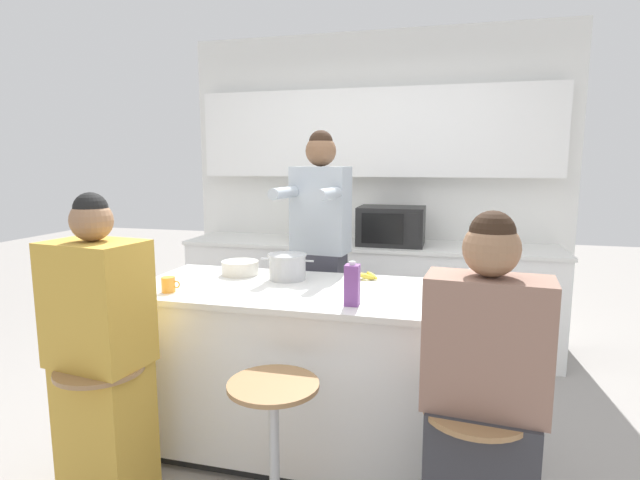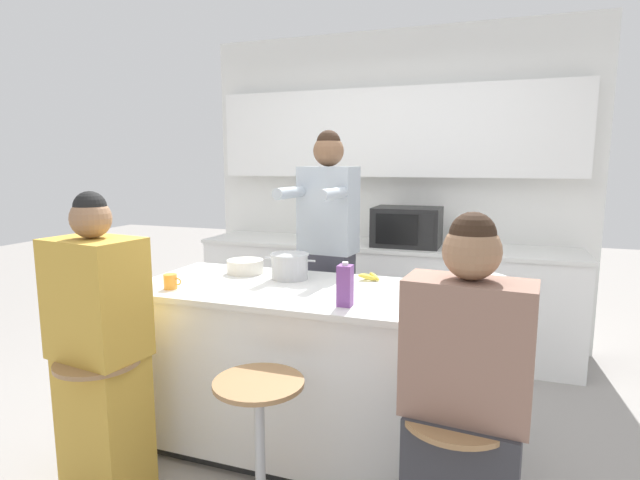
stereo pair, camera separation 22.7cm
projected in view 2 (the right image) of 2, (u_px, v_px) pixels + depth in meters
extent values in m
plane|color=gray|center=(315.00, 447.00, 2.78)|extent=(16.00, 16.00, 0.00)
cube|color=silver|center=(392.00, 188.00, 4.45)|extent=(3.38, 0.06, 2.70)
cube|color=white|center=(391.00, 133.00, 4.28)|extent=(3.11, 0.16, 0.75)
cube|color=white|center=(382.00, 297.00, 4.27)|extent=(3.11, 0.61, 0.87)
cube|color=silver|center=(383.00, 245.00, 4.20)|extent=(3.14, 0.64, 0.03)
cube|color=black|center=(315.00, 442.00, 2.78)|extent=(1.85, 0.71, 0.06)
cube|color=white|center=(315.00, 367.00, 2.71)|extent=(1.93, 0.79, 0.82)
cube|color=silver|center=(315.00, 291.00, 2.65)|extent=(1.97, 0.83, 0.03)
cylinder|color=#B7BABC|center=(103.00, 430.00, 2.32)|extent=(0.04, 0.04, 0.65)
cylinder|color=#997047|center=(98.00, 362.00, 2.27)|extent=(0.38, 0.38, 0.02)
cylinder|color=#B7BABC|center=(260.00, 458.00, 2.10)|extent=(0.04, 0.04, 0.65)
cylinder|color=#997047|center=(259.00, 383.00, 2.05)|extent=(0.38, 0.38, 0.02)
cylinder|color=#997047|center=(456.00, 419.00, 1.76)|extent=(0.38, 0.38, 0.02)
cube|color=#383842|center=(328.00, 325.00, 3.36)|extent=(0.32, 0.25, 0.98)
cube|color=#9EA8B2|center=(328.00, 210.00, 3.24)|extent=(0.38, 0.25, 0.56)
cylinder|color=#9EA8B2|center=(289.00, 193.00, 3.04)|extent=(0.10, 0.31, 0.07)
cylinder|color=#9EA8B2|center=(333.00, 194.00, 2.92)|extent=(0.10, 0.31, 0.07)
sphere|color=brown|center=(329.00, 151.00, 3.18)|extent=(0.22, 0.22, 0.20)
sphere|color=black|center=(329.00, 142.00, 3.17)|extent=(0.17, 0.17, 0.15)
cube|color=gold|center=(105.00, 424.00, 2.37)|extent=(0.41, 0.31, 0.68)
cube|color=gold|center=(96.00, 298.00, 2.27)|extent=(0.45, 0.34, 0.55)
sphere|color=#936B4C|center=(91.00, 218.00, 2.22)|extent=(0.20, 0.20, 0.18)
sphere|color=black|center=(90.00, 207.00, 2.21)|extent=(0.16, 0.16, 0.14)
cube|color=#896656|center=(467.00, 348.00, 1.74)|extent=(0.45, 0.26, 0.49)
sphere|color=#936B4C|center=(472.00, 251.00, 1.69)|extent=(0.22, 0.22, 0.20)
sphere|color=black|center=(473.00, 235.00, 1.68)|extent=(0.17, 0.17, 0.16)
cylinder|color=#B7BABC|center=(290.00, 267.00, 2.87)|extent=(0.21, 0.21, 0.14)
cylinder|color=#B7BABC|center=(290.00, 254.00, 2.86)|extent=(0.22, 0.22, 0.01)
cylinder|color=#B7BABC|center=(269.00, 258.00, 2.90)|extent=(0.05, 0.01, 0.01)
cylinder|color=#B7BABC|center=(311.00, 261.00, 2.82)|extent=(0.05, 0.01, 0.01)
cylinder|color=silver|center=(245.00, 266.00, 3.02)|extent=(0.22, 0.22, 0.08)
cylinder|color=white|center=(484.00, 284.00, 2.57)|extent=(0.23, 0.23, 0.08)
cylinder|color=orange|center=(170.00, 282.00, 2.64)|extent=(0.07, 0.07, 0.08)
torus|color=orange|center=(178.00, 282.00, 2.62)|extent=(0.04, 0.01, 0.04)
ellipsoid|color=yellow|center=(368.00, 277.00, 2.81)|extent=(0.11, 0.04, 0.05)
ellipsoid|color=yellow|center=(365.00, 276.00, 2.85)|extent=(0.08, 0.10, 0.05)
ellipsoid|color=yellow|center=(374.00, 277.00, 2.83)|extent=(0.09, 0.10, 0.05)
cube|color=#7A428E|center=(345.00, 286.00, 2.31)|extent=(0.07, 0.07, 0.19)
cylinder|color=white|center=(345.00, 264.00, 2.30)|extent=(0.03, 0.03, 0.02)
cube|color=black|center=(407.00, 227.00, 4.07)|extent=(0.54, 0.40, 0.32)
cube|color=black|center=(397.00, 229.00, 3.90)|extent=(0.33, 0.01, 0.24)
cube|color=black|center=(428.00, 231.00, 3.82)|extent=(0.10, 0.01, 0.25)
cylinder|color=#A86042|center=(315.00, 235.00, 4.39)|extent=(0.14, 0.14, 0.08)
sphere|color=#387538|center=(314.00, 223.00, 4.38)|extent=(0.16, 0.16, 0.16)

